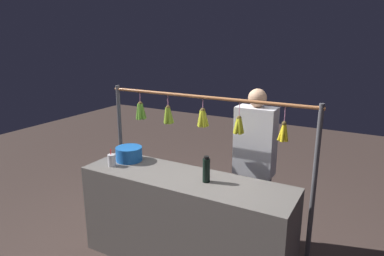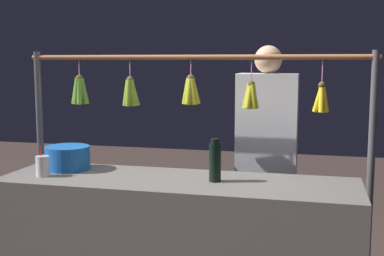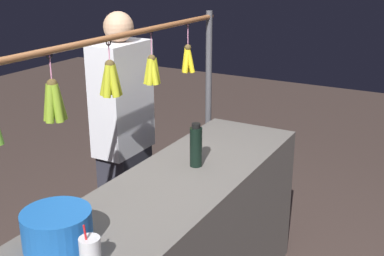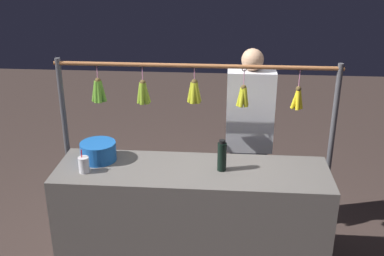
{
  "view_description": "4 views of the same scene",
  "coord_description": "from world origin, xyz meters",
  "px_view_note": "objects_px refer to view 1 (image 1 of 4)",
  "views": [
    {
      "loc": [
        -1.5,
        2.56,
        2.19
      ],
      "look_at": [
        -0.08,
        0.0,
        1.4
      ],
      "focal_mm": 32.18,
      "sensor_mm": 36.0,
      "label": 1
    },
    {
      "loc": [
        -0.76,
        2.72,
        1.59
      ],
      "look_at": [
        -0.09,
        0.0,
        1.21
      ],
      "focal_mm": 47.21,
      "sensor_mm": 36.0,
      "label": 2
    },
    {
      "loc": [
        1.97,
        1.18,
        1.99
      ],
      "look_at": [
        -0.17,
        0.0,
        1.15
      ],
      "focal_mm": 46.42,
      "sensor_mm": 36.0,
      "label": 3
    },
    {
      "loc": [
        -0.24,
        3.08,
        2.51
      ],
      "look_at": [
        0.0,
        0.0,
        1.25
      ],
      "focal_mm": 43.32,
      "sensor_mm": 36.0,
      "label": 4
    }
  ],
  "objects_px": {
    "blue_bucket": "(129,154)",
    "drink_cup": "(112,160)",
    "water_bottle": "(206,170)",
    "vendor_person": "(254,171)"
  },
  "relations": [
    {
      "from": "water_bottle",
      "to": "blue_bucket",
      "type": "relative_size",
      "value": 0.88
    },
    {
      "from": "drink_cup",
      "to": "vendor_person",
      "type": "relative_size",
      "value": 0.11
    },
    {
      "from": "drink_cup",
      "to": "vendor_person",
      "type": "height_order",
      "value": "vendor_person"
    },
    {
      "from": "vendor_person",
      "to": "drink_cup",
      "type": "bearing_deg",
      "value": 31.85
    },
    {
      "from": "blue_bucket",
      "to": "vendor_person",
      "type": "height_order",
      "value": "vendor_person"
    },
    {
      "from": "blue_bucket",
      "to": "vendor_person",
      "type": "xyz_separation_m",
      "value": [
        -1.18,
        -0.56,
        -0.15
      ]
    },
    {
      "from": "water_bottle",
      "to": "vendor_person",
      "type": "xyz_separation_m",
      "value": [
        -0.22,
        -0.65,
        -0.19
      ]
    },
    {
      "from": "water_bottle",
      "to": "drink_cup",
      "type": "distance_m",
      "value": 1.02
    },
    {
      "from": "water_bottle",
      "to": "blue_bucket",
      "type": "height_order",
      "value": "water_bottle"
    },
    {
      "from": "blue_bucket",
      "to": "drink_cup",
      "type": "relative_size",
      "value": 1.55
    }
  ]
}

